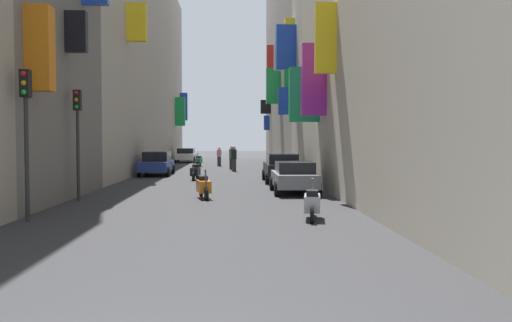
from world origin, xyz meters
The scene contains 17 objects.
ground_plane centered at (0.00, 30.00, 0.00)m, with size 140.00×140.00×0.00m, color #2D2D30.
building_left_mid_b centered at (-8.00, 40.49, 8.78)m, with size 7.11×39.03×17.56m.
building_right_mid_a centered at (7.97, 29.32, 9.60)m, with size 7.30×5.17×19.24m.
building_right_mid_b centered at (7.99, 45.95, 9.89)m, with size 7.21×28.09×19.78m.
parked_car_white centered at (-3.61, 48.99, 0.73)m, with size 1.97×4.20×1.37m.
parked_car_blue centered at (-3.76, 29.91, 0.77)m, with size 1.92×4.41×1.48m.
parked_car_black centered at (3.61, 24.03, 0.79)m, with size 1.88×4.36×1.51m.
parked_car_grey centered at (3.62, 18.22, 0.71)m, with size 1.86×3.91×1.32m.
scooter_black centered at (-1.04, 25.73, 0.46)m, with size 0.53×1.79×1.13m.
scooter_silver centered at (3.28, 10.81, 0.46)m, with size 0.61×1.91×1.13m.
scooter_green centered at (-1.82, 40.83, 0.46)m, with size 0.56×1.89×1.13m.
scooter_orange centered at (-0.07, 16.34, 0.46)m, with size 0.65×1.89×1.13m.
pedestrian_crossing centered at (-0.12, 41.08, 0.80)m, with size 0.41×0.41×1.62m.
pedestrian_near_left centered at (0.94, 36.20, 0.89)m, with size 0.47×0.47×1.78m.
pedestrian_near_right centered at (1.11, 33.64, 0.90)m, with size 0.48×0.48×1.80m.
traffic_light_near_corner centered at (-4.60, 10.81, 2.84)m, with size 0.26×0.34×4.16m.
traffic_light_far_corner centered at (-4.61, 15.71, 2.78)m, with size 0.26×0.34×4.06m.
Camera 1 is at (1.06, -4.12, 2.26)m, focal length 37.63 mm.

